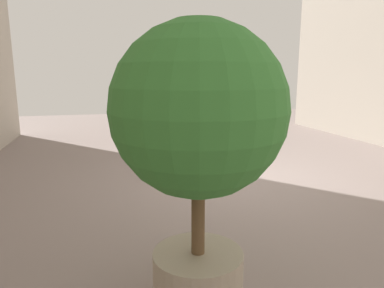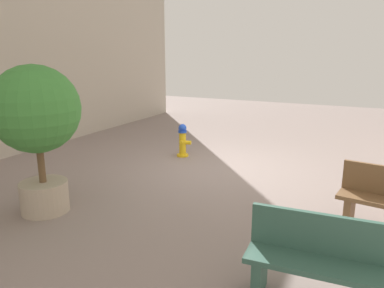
{
  "view_description": "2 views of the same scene",
  "coord_description": "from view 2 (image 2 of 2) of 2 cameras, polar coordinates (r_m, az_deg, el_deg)",
  "views": [
    {
      "loc": [
        2.37,
        5.91,
        1.97
      ],
      "look_at": [
        0.81,
        -0.13,
        0.69
      ],
      "focal_mm": 32.39,
      "sensor_mm": 36.0,
      "label": 1
    },
    {
      "loc": [
        -2.98,
        7.32,
        2.55
      ],
      "look_at": [
        0.71,
        -0.13,
        0.45
      ],
      "focal_mm": 34.37,
      "sensor_mm": 36.0,
      "label": 2
    }
  ],
  "objects": [
    {
      "name": "bench_far",
      "position": [
        4.11,
        18.93,
        -16.82
      ],
      "size": [
        1.46,
        0.53,
        0.95
      ],
      "color": "#33594C",
      "rests_on": "ground_plane"
    },
    {
      "name": "planter_tree",
      "position": [
        6.18,
        -22.99,
        3.64
      ],
      "size": [
        1.36,
        1.36,
        2.38
      ],
      "color": "tan",
      "rests_on": "ground_plane"
    },
    {
      "name": "fire_hydrant",
      "position": [
        9.14,
        -1.44,
        0.58
      ],
      "size": [
        0.37,
        0.4,
        0.82
      ],
      "color": "gold",
      "rests_on": "ground_plane"
    },
    {
      "name": "ground_plane",
      "position": [
        8.31,
        4.02,
        -3.78
      ],
      "size": [
        23.4,
        23.4,
        0.0
      ],
      "primitive_type": "plane",
      "color": "gray"
    }
  ]
}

